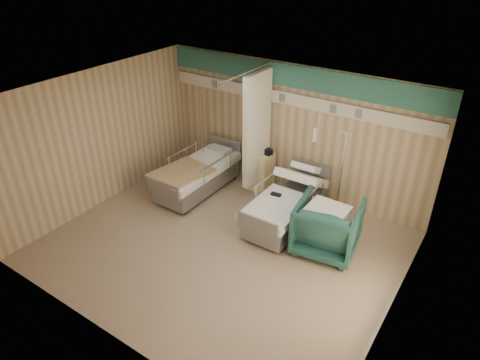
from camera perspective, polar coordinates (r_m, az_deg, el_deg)
name	(u,v)px	position (r m, az deg, el deg)	size (l,w,h in m)	color
ground	(222,246)	(7.91, -2.38, -8.80)	(6.00, 5.00, 0.00)	gray
room_walls	(227,149)	(7.11, -1.69, 4.21)	(6.04, 5.04, 2.82)	tan
bed_right	(286,209)	(8.37, 6.17, -3.90)	(1.00, 2.16, 0.63)	white
bed_left	(198,178)	(9.42, -5.65, 0.23)	(1.00, 2.16, 0.63)	white
bedside_cabinet	(260,170)	(9.47, 2.70, 1.29)	(0.50, 0.48, 0.85)	#F6E49A
visitor_armchair	(327,227)	(7.70, 11.58, -6.11)	(1.06, 1.09, 0.99)	#1C4845
waffle_blanket	(329,201)	(7.39, 11.73, -2.79)	(0.69, 0.61, 0.08)	white
iv_stand_right	(337,202)	(8.64, 12.85, -2.85)	(0.33, 0.33, 1.86)	silver
iv_stand_left	(203,156)	(10.19, -4.97, 3.27)	(0.36, 0.36, 2.01)	silver
call_remote	(276,194)	(8.17, 4.82, -1.93)	(0.20, 0.09, 0.04)	black
tan_blanket	(181,173)	(8.98, -7.86, 0.98)	(0.93, 1.17, 0.04)	tan
toiletry_bag	(267,151)	(9.22, 3.61, 3.85)	(0.23, 0.15, 0.13)	black
white_cup	(257,148)	(9.33, 2.24, 4.26)	(0.10, 0.10, 0.14)	white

